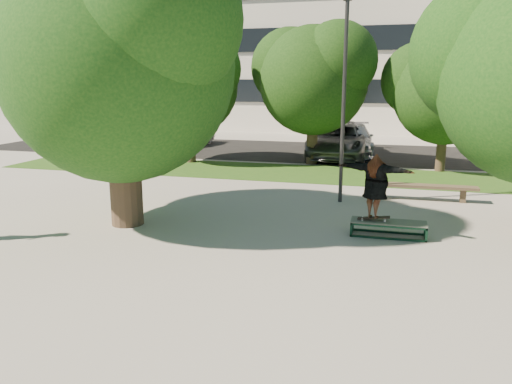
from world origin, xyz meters
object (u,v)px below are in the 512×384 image
(car_grey, at_px, (339,141))
(tree_left, at_px, (117,52))
(car_silver_a, at_px, (186,133))
(car_dark, at_px, (334,137))
(bench, at_px, (423,187))
(car_silver_b, at_px, (352,139))
(lamppost, at_px, (344,100))
(grind_box, at_px, (388,229))

(car_grey, bearing_deg, tree_left, -108.08)
(car_silver_a, bearing_deg, car_grey, -5.37)
(car_silver_a, height_order, car_dark, car_dark)
(bench, xyz_separation_m, car_silver_b, (-3.00, 9.69, 0.34))
(tree_left, bearing_deg, car_dark, 76.17)
(tree_left, xyz_separation_m, car_dark, (3.79, 15.41, -3.63))
(tree_left, relative_size, lamppost, 1.16)
(bench, bearing_deg, grind_box, -103.97)
(grind_box, height_order, car_silver_b, car_silver_b)
(lamppost, bearing_deg, car_silver_a, 131.24)
(car_silver_a, distance_m, car_silver_b, 9.54)
(tree_left, relative_size, car_silver_a, 1.63)
(lamppost, bearing_deg, car_grey, 96.29)
(tree_left, distance_m, car_silver_b, 15.67)
(lamppost, height_order, bench, lamppost)
(lamppost, relative_size, bench, 1.84)
(car_silver_a, xyz_separation_m, car_silver_b, (9.50, -0.85, 0.02))
(tree_left, xyz_separation_m, car_silver_a, (-4.71, 15.31, -3.68))
(lamppost, height_order, car_silver_b, lamppost)
(tree_left, relative_size, car_dark, 1.49)
(bench, distance_m, car_silver_a, 16.35)
(lamppost, bearing_deg, bench, 19.16)
(car_dark, bearing_deg, car_silver_a, -172.35)
(bench, bearing_deg, car_silver_a, 139.43)
(tree_left, height_order, car_silver_b, tree_left)
(car_silver_a, distance_m, car_dark, 8.50)
(grind_box, relative_size, car_silver_b, 0.34)
(bench, bearing_deg, car_dark, 110.18)
(lamppost, xyz_separation_m, bench, (2.50, 0.87, -2.72))
(tree_left, bearing_deg, car_grey, 71.95)
(bench, bearing_deg, car_grey, 112.40)
(lamppost, height_order, car_grey, lamppost)
(bench, xyz_separation_m, car_grey, (-3.52, 8.35, 0.39))
(car_silver_b, bearing_deg, tree_left, -112.59)
(bench, relative_size, car_dark, 0.69)
(car_silver_a, bearing_deg, bench, -31.80)
(tree_left, distance_m, bench, 9.97)
(tree_left, xyz_separation_m, grind_box, (6.79, 0.62, -4.23))
(car_grey, relative_size, car_silver_b, 1.12)
(bench, xyz_separation_m, car_dark, (-4.00, 10.63, 0.36))
(car_silver_a, distance_m, car_grey, 9.25)
(grind_box, bearing_deg, lamppost, 114.53)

